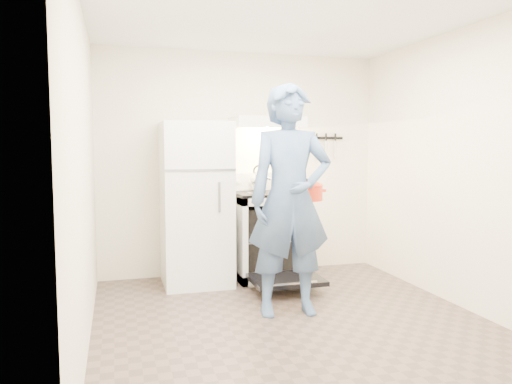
% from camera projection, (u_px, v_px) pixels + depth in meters
% --- Properties ---
extents(floor, '(3.60, 3.60, 0.00)m').
position_uv_depth(floor, '(295.00, 324.00, 4.07)').
color(floor, brown).
rests_on(floor, ground).
extents(back_wall, '(3.20, 0.02, 2.50)m').
position_uv_depth(back_wall, '(241.00, 164.00, 5.69)').
color(back_wall, beige).
rests_on(back_wall, ground).
extents(refrigerator, '(0.70, 0.70, 1.70)m').
position_uv_depth(refrigerator, '(196.00, 204.00, 5.23)').
color(refrigerator, white).
rests_on(refrigerator, floor).
extents(stove_body, '(0.76, 0.65, 0.92)m').
position_uv_depth(stove_body, '(269.00, 236.00, 5.51)').
color(stove_body, white).
rests_on(stove_body, floor).
extents(cooktop, '(0.76, 0.65, 0.03)m').
position_uv_depth(cooktop, '(269.00, 193.00, 5.46)').
color(cooktop, black).
rests_on(cooktop, stove_body).
extents(backsplash, '(0.76, 0.07, 0.20)m').
position_uv_depth(backsplash, '(262.00, 181.00, 5.73)').
color(backsplash, white).
rests_on(backsplash, cooktop).
extents(oven_door, '(0.70, 0.54, 0.04)m').
position_uv_depth(oven_door, '(286.00, 280.00, 4.97)').
color(oven_door, black).
rests_on(oven_door, floor).
extents(oven_rack, '(0.60, 0.52, 0.01)m').
position_uv_depth(oven_rack, '(269.00, 238.00, 5.51)').
color(oven_rack, slate).
rests_on(oven_rack, stove_body).
extents(range_hood, '(0.76, 0.50, 0.12)m').
position_uv_depth(range_hood, '(267.00, 123.00, 5.47)').
color(range_hood, white).
rests_on(range_hood, back_wall).
extents(knife_strip, '(0.40, 0.02, 0.03)m').
position_uv_depth(knife_strip, '(327.00, 138.00, 5.93)').
color(knife_strip, black).
rests_on(knife_strip, back_wall).
extents(pizza_stone, '(0.30, 0.30, 0.02)m').
position_uv_depth(pizza_stone, '(278.00, 238.00, 5.46)').
color(pizza_stone, '#856149').
rests_on(pizza_stone, oven_rack).
extents(tea_kettle, '(0.24, 0.20, 0.29)m').
position_uv_depth(tea_kettle, '(259.00, 178.00, 5.52)').
color(tea_kettle, silver).
rests_on(tea_kettle, cooktop).
extents(utensil_jar, '(0.09, 0.09, 0.13)m').
position_uv_depth(utensil_jar, '(304.00, 185.00, 5.30)').
color(utensil_jar, silver).
rests_on(utensil_jar, cooktop).
extents(person, '(0.76, 0.53, 1.98)m').
position_uv_depth(person, '(290.00, 200.00, 4.26)').
color(person, navy).
rests_on(person, floor).
extents(dutch_oven, '(0.37, 0.30, 0.24)m').
position_uv_depth(dutch_oven, '(307.00, 193.00, 4.66)').
color(dutch_oven, red).
rests_on(dutch_oven, person).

